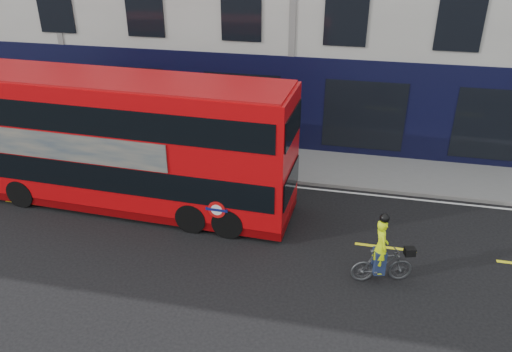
% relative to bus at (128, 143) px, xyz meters
% --- Properties ---
extents(ground, '(120.00, 120.00, 0.00)m').
position_rel_bus_xyz_m(ground, '(4.42, -2.31, -2.27)').
color(ground, black).
rests_on(ground, ground).
extents(pavement, '(60.00, 3.00, 0.12)m').
position_rel_bus_xyz_m(pavement, '(4.42, 4.19, -2.21)').
color(pavement, gray).
rests_on(pavement, ground).
extents(kerb, '(60.00, 0.12, 0.13)m').
position_rel_bus_xyz_m(kerb, '(4.42, 2.69, -2.20)').
color(kerb, slate).
rests_on(kerb, ground).
extents(road_edge_line, '(58.00, 0.10, 0.01)m').
position_rel_bus_xyz_m(road_edge_line, '(4.42, 2.39, -2.26)').
color(road_edge_line, silver).
rests_on(road_edge_line, ground).
extents(lane_dashes, '(58.00, 0.12, 0.01)m').
position_rel_bus_xyz_m(lane_dashes, '(4.42, -0.81, -2.26)').
color(lane_dashes, yellow).
rests_on(lane_dashes, ground).
extents(bus, '(11.07, 2.94, 4.42)m').
position_rel_bus_xyz_m(bus, '(0.00, 0.00, 0.00)').
color(bus, red).
rests_on(bus, ground).
extents(cyclist, '(1.72, 0.90, 2.10)m').
position_rel_bus_xyz_m(cyclist, '(8.23, -2.43, -1.57)').
color(cyclist, '#45484A').
rests_on(cyclist, ground).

